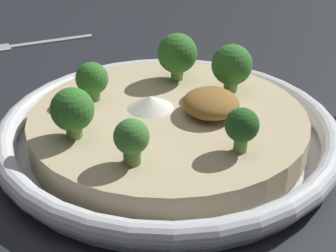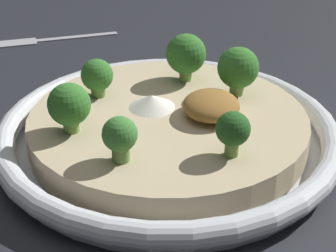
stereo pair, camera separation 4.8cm
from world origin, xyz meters
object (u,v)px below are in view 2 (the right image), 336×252
at_px(broccoli_back, 238,69).
at_px(fork_utensil, 47,39).
at_px(broccoli_back_right, 233,130).
at_px(broccoli_front, 97,76).
at_px(broccoli_left, 186,55).
at_px(broccoli_front_right, 69,106).
at_px(broccoli_right, 120,136).
at_px(risotto_bowl, 168,130).

height_order(broccoli_back, fork_utensil, broccoli_back).
relative_size(broccoli_back_right, broccoli_front, 1.00).
height_order(broccoli_back, broccoli_left, broccoli_left).
bearing_deg(broccoli_back, broccoli_front_right, -58.76).
height_order(broccoli_left, broccoli_front_right, broccoli_left).
xyz_separation_m(broccoli_back, broccoli_front, (0.02, -0.13, -0.01)).
bearing_deg(broccoli_back_right, broccoli_right, -79.89).
bearing_deg(fork_utensil, broccoli_left, 114.94).
height_order(risotto_bowl, broccoli_back, broccoli_back).
bearing_deg(broccoli_back, broccoli_right, -35.87).
bearing_deg(broccoli_front_right, broccoli_back_right, 79.01).
bearing_deg(broccoli_front, broccoli_left, 119.09).
bearing_deg(risotto_bowl, broccoli_front, -113.99).
relative_size(broccoli_right, broccoli_left, 0.76).
bearing_deg(broccoli_front_right, broccoli_back, 121.24).
distance_m(risotto_bowl, broccoli_left, 0.09).
bearing_deg(broccoli_back_right, broccoli_front_right, -100.99).
height_order(broccoli_back, broccoli_front_right, broccoli_back).
xyz_separation_m(broccoli_back, broccoli_left, (-0.03, -0.05, 0.00)).
bearing_deg(risotto_bowl, broccoli_back, 126.81).
relative_size(broccoli_back, broccoli_left, 0.98).
distance_m(broccoli_right, broccoli_front_right, 0.07).
height_order(risotto_bowl, broccoli_front_right, broccoli_front_right).
xyz_separation_m(broccoli_back_right, broccoli_front, (-0.10, -0.13, -0.00)).
height_order(broccoli_right, fork_utensil, broccoli_right).
bearing_deg(broccoli_front, broccoli_back, 96.65).
xyz_separation_m(broccoli_back, fork_utensil, (-0.23, -0.26, -0.06)).
height_order(broccoli_right, broccoli_back, broccoli_back).
bearing_deg(broccoli_back, broccoli_front, -83.35).
distance_m(broccoli_back_right, broccoli_front, 0.16).
relative_size(broccoli_right, broccoli_front, 0.99).
bearing_deg(broccoli_back, broccoli_left, -120.19).
distance_m(broccoli_right, fork_utensil, 0.40).
relative_size(broccoli_left, fork_utensil, 0.30).
height_order(broccoli_front_right, broccoli_front, broccoli_front_right).
relative_size(broccoli_back, broccoli_front, 1.28).
height_order(risotto_bowl, broccoli_back_right, broccoli_back_right).
xyz_separation_m(risotto_bowl, broccoli_back, (-0.05, 0.06, 0.04)).
xyz_separation_m(risotto_bowl, broccoli_right, (0.08, -0.03, 0.04)).
xyz_separation_m(risotto_bowl, fork_utensil, (-0.27, -0.20, -0.01)).
relative_size(broccoli_front_right, fork_utensil, 0.27).
relative_size(broccoli_front_right, broccoli_back_right, 1.17).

